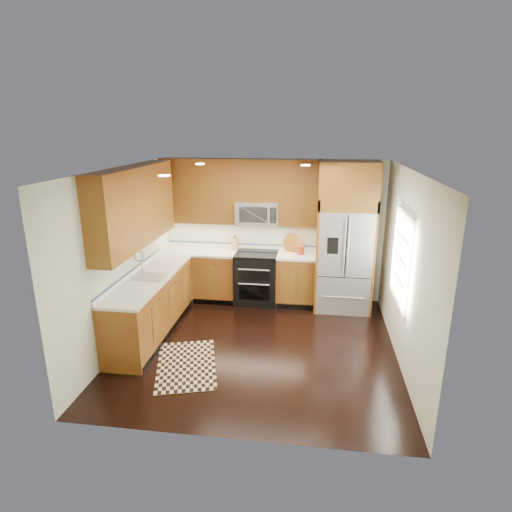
# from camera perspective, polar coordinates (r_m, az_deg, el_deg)

# --- Properties ---
(ground) EXTENTS (4.00, 4.00, 0.00)m
(ground) POSITION_cam_1_polar(r_m,az_deg,el_deg) (6.52, 0.23, -11.90)
(ground) COLOR black
(ground) RESTS_ON ground
(wall_back) EXTENTS (4.00, 0.02, 2.60)m
(wall_back) POSITION_cam_1_polar(r_m,az_deg,el_deg) (7.91, 2.20, 3.46)
(wall_back) COLOR silver
(wall_back) RESTS_ON ground
(wall_left) EXTENTS (0.02, 4.00, 2.60)m
(wall_left) POSITION_cam_1_polar(r_m,az_deg,el_deg) (6.56, -17.33, -0.18)
(wall_left) COLOR silver
(wall_left) RESTS_ON ground
(wall_right) EXTENTS (0.02, 4.00, 2.60)m
(wall_right) POSITION_cam_1_polar(r_m,az_deg,el_deg) (6.08, 19.29, -1.72)
(wall_right) COLOR silver
(wall_right) RESTS_ON ground
(window) EXTENTS (0.04, 1.10, 1.30)m
(window) POSITION_cam_1_polar(r_m,az_deg,el_deg) (6.23, 18.84, -0.26)
(window) COLOR white
(window) RESTS_ON ground
(base_cabinets) EXTENTS (2.85, 3.00, 0.90)m
(base_cabinets) POSITION_cam_1_polar(r_m,az_deg,el_deg) (7.36, -8.38, -4.71)
(base_cabinets) COLOR brown
(base_cabinets) RESTS_ON ground
(countertop) EXTENTS (2.86, 3.01, 0.04)m
(countertop) POSITION_cam_1_polar(r_m,az_deg,el_deg) (7.27, -7.21, -1.00)
(countertop) COLOR silver
(countertop) RESTS_ON base_cabinets
(upper_cabinets) EXTENTS (2.85, 3.00, 1.15)m
(upper_cabinets) POSITION_cam_1_polar(r_m,az_deg,el_deg) (7.10, -7.87, 7.72)
(upper_cabinets) COLOR brown
(upper_cabinets) RESTS_ON ground
(range) EXTENTS (0.76, 0.67, 0.95)m
(range) POSITION_cam_1_polar(r_m,az_deg,el_deg) (7.86, 0.07, -2.94)
(range) COLOR black
(range) RESTS_ON ground
(microwave) EXTENTS (0.76, 0.40, 0.42)m
(microwave) POSITION_cam_1_polar(r_m,az_deg,el_deg) (7.67, 0.20, 5.79)
(microwave) COLOR #B2B2B7
(microwave) RESTS_ON ground
(refrigerator) EXTENTS (0.98, 0.75, 2.60)m
(refrigerator) POSITION_cam_1_polar(r_m,az_deg,el_deg) (7.53, 11.80, 2.44)
(refrigerator) COLOR #B2B2B7
(refrigerator) RESTS_ON ground
(sink_faucet) EXTENTS (0.54, 0.44, 0.37)m
(sink_faucet) POSITION_cam_1_polar(r_m,az_deg,el_deg) (6.75, -14.26, -2.20)
(sink_faucet) COLOR #B2B2B7
(sink_faucet) RESTS_ON countertop
(rug) EXTENTS (1.11, 1.47, 0.01)m
(rug) POSITION_cam_1_polar(r_m,az_deg,el_deg) (6.13, -9.26, -14.12)
(rug) COLOR black
(rug) RESTS_ON ground
(knife_block) EXTENTS (0.11, 0.14, 0.26)m
(knife_block) POSITION_cam_1_polar(r_m,az_deg,el_deg) (7.99, -2.82, 1.69)
(knife_block) COLOR #A1854E
(knife_block) RESTS_ON countertop
(utensil_crock) EXTENTS (0.16, 0.16, 0.34)m
(utensil_crock) POSITION_cam_1_polar(r_m,az_deg,el_deg) (7.68, 5.98, 1.07)
(utensil_crock) COLOR #A93514
(utensil_crock) RESTS_ON countertop
(cutting_board) EXTENTS (0.43, 0.43, 0.02)m
(cutting_board) POSITION_cam_1_polar(r_m,az_deg,el_deg) (7.86, 4.84, 0.68)
(cutting_board) COLOR brown
(cutting_board) RESTS_ON countertop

